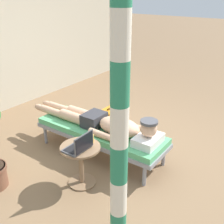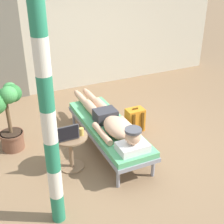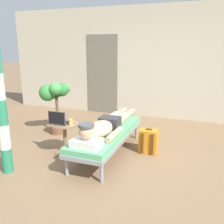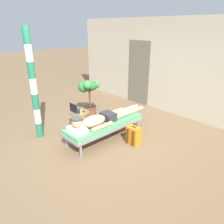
# 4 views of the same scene
# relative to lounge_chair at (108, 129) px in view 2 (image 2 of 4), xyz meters

# --- Properties ---
(ground_plane) EXTENTS (40.00, 40.00, 0.00)m
(ground_plane) POSITION_rel_lounge_chair_xyz_m (0.19, -0.17, -0.35)
(ground_plane) COLOR #846647
(house_wall_back) EXTENTS (7.60, 0.20, 2.70)m
(house_wall_back) POSITION_rel_lounge_chair_xyz_m (0.00, 2.59, 1.00)
(house_wall_back) COLOR beige
(house_wall_back) RESTS_ON ground
(house_door_panel) EXTENTS (0.84, 0.03, 2.04)m
(house_door_panel) POSITION_rel_lounge_chair_xyz_m (-1.12, 2.48, 0.67)
(house_door_panel) COLOR #6D6759
(house_door_panel) RESTS_ON ground
(lounge_chair) EXTENTS (0.63, 1.95, 0.42)m
(lounge_chair) POSITION_rel_lounge_chair_xyz_m (0.00, 0.00, 0.00)
(lounge_chair) COLOR gray
(lounge_chair) RESTS_ON ground
(person_reclining) EXTENTS (0.53, 2.17, 0.33)m
(person_reclining) POSITION_rel_lounge_chair_xyz_m (-0.00, -0.09, 0.17)
(person_reclining) COLOR white
(person_reclining) RESTS_ON lounge_chair
(side_table) EXTENTS (0.48, 0.48, 0.52)m
(side_table) POSITION_rel_lounge_chair_xyz_m (-0.67, -0.22, 0.01)
(side_table) COLOR #8C6B4C
(side_table) RESTS_ON ground
(laptop) EXTENTS (0.31, 0.24, 0.23)m
(laptop) POSITION_rel_lounge_chair_xyz_m (-0.73, -0.27, 0.24)
(laptop) COLOR #4C4C51
(laptop) RESTS_ON side_table
(drink_glass) EXTENTS (0.06, 0.06, 0.11)m
(drink_glass) POSITION_rel_lounge_chair_xyz_m (-0.52, -0.27, 0.23)
(drink_glass) COLOR gold
(drink_glass) RESTS_ON side_table
(backpack) EXTENTS (0.30, 0.26, 0.42)m
(backpack) POSITION_rel_lounge_chair_xyz_m (0.63, 0.30, -0.15)
(backpack) COLOR orange
(backpack) RESTS_ON ground
(potted_plant) EXTENTS (0.57, 0.52, 1.07)m
(potted_plant) POSITION_rel_lounge_chair_xyz_m (-1.37, 0.61, 0.33)
(potted_plant) COLOR brown
(potted_plant) RESTS_ON ground
(porch_post) EXTENTS (0.15, 0.15, 2.46)m
(porch_post) POSITION_rel_lounge_chair_xyz_m (-1.12, -1.07, 0.89)
(porch_post) COLOR #267F59
(porch_post) RESTS_ON ground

